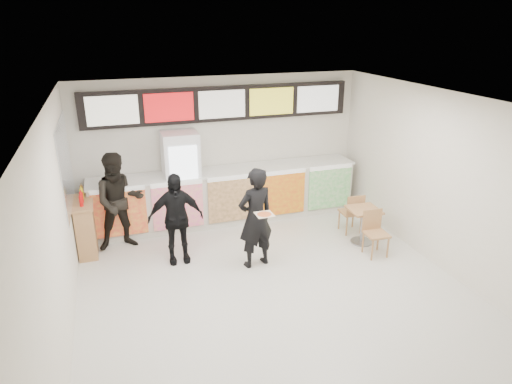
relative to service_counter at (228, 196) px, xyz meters
name	(u,v)px	position (x,y,z in m)	size (l,w,h in m)	color
floor	(280,299)	(0.00, -3.09, -0.57)	(7.00, 7.00, 0.00)	beige
ceiling	(284,105)	(0.00, -3.09, 2.43)	(7.00, 7.00, 0.00)	white
wall_back	(222,148)	(0.00, 0.41, 0.93)	(6.00, 6.00, 0.00)	silver
wall_left	(56,240)	(-3.00, -3.09, 0.93)	(7.00, 7.00, 0.00)	silver
wall_right	(454,187)	(3.00, -3.09, 0.93)	(7.00, 7.00, 0.00)	silver
service_counter	(228,196)	(0.00, 0.00, 0.00)	(5.56, 0.77, 1.14)	silver
menu_board	(221,104)	(0.00, 0.32, 1.88)	(5.50, 0.14, 0.70)	black
drinks_fridge	(182,181)	(-0.93, 0.02, 0.43)	(0.70, 0.67, 2.00)	white
mirror_panel	(66,164)	(-2.99, -0.64, 1.18)	(0.01, 2.00, 1.50)	#B2B7BF
customer_main	(256,218)	(-0.02, -1.97, 0.32)	(0.65, 0.43, 1.79)	black
customer_left	(119,202)	(-2.19, -0.54, 0.35)	(0.90, 0.70, 1.85)	black
customer_mid	(176,218)	(-1.30, -1.39, 0.25)	(0.96, 0.40, 1.64)	black
pizza_slice	(264,214)	(-0.02, -2.42, 0.58)	(0.36, 0.36, 0.02)	beige
cafe_table	(363,219)	(2.19, -1.81, -0.08)	(0.59, 1.45, 0.84)	#AE7D4F
condiment_ledge	(86,226)	(-2.82, -0.54, -0.06)	(0.36, 0.90, 1.20)	#AE7D4F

